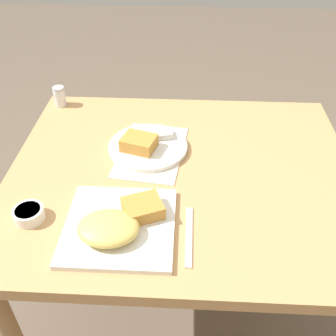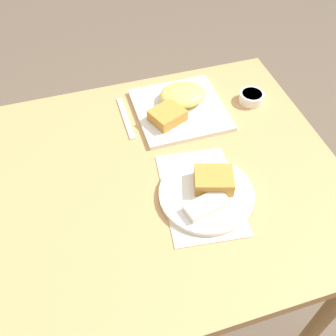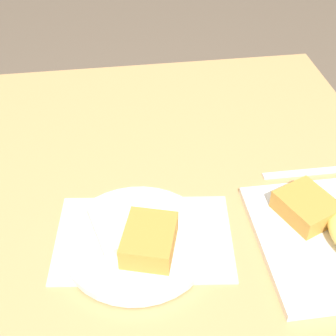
% 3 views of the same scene
% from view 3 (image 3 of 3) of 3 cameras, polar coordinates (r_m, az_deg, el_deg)
% --- Properties ---
extents(dining_table, '(1.01, 0.85, 0.71)m').
position_cam_3_polar(dining_table, '(0.93, 2.03, -6.78)').
color(dining_table, tan).
rests_on(dining_table, ground_plane).
extents(menu_card, '(0.23, 0.32, 0.00)m').
position_cam_3_polar(menu_card, '(0.80, -2.96, -8.47)').
color(menu_card, beige).
rests_on(menu_card, dining_table).
extents(plate_oval_far, '(0.25, 0.25, 0.05)m').
position_cam_3_polar(plate_oval_far, '(0.78, -3.73, -8.64)').
color(plate_oval_far, white).
rests_on(plate_oval_far, menu_card).
extents(butter_knife, '(0.02, 0.19, 0.00)m').
position_cam_3_polar(butter_knife, '(0.96, 16.94, -0.48)').
color(butter_knife, silver).
rests_on(butter_knife, dining_table).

